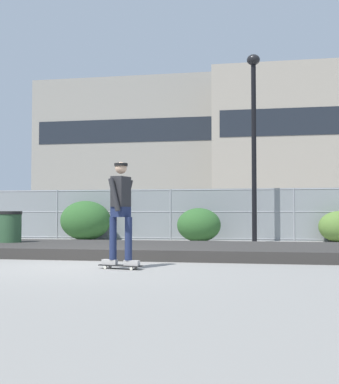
# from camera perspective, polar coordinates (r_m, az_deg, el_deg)

# --- Properties ---
(ground_plane) EXTENTS (120.00, 120.00, 0.00)m
(ground_plane) POSITION_cam_1_polar(r_m,az_deg,el_deg) (9.53, -9.51, -8.33)
(ground_plane) COLOR gray
(gravel_berm) EXTENTS (12.68, 3.54, 0.23)m
(gravel_berm) POSITION_cam_1_polar(r_m,az_deg,el_deg) (12.19, -5.04, -6.48)
(gravel_berm) COLOR #33302D
(gravel_berm) RESTS_ON ground_plane
(skateboard) EXTENTS (0.82, 0.36, 0.07)m
(skateboard) POSITION_cam_1_polar(r_m,az_deg,el_deg) (9.03, -5.57, -8.33)
(skateboard) COLOR black
(skateboard) RESTS_ON ground_plane
(skater) EXTENTS (0.72, 0.62, 1.83)m
(skater) POSITION_cam_1_polar(r_m,az_deg,el_deg) (8.98, -5.55, -1.57)
(skater) COLOR #B2ADA8
(skater) RESTS_ON skateboard
(chain_fence) EXTENTS (17.59, 0.06, 1.85)m
(chain_fence) POSITION_cam_1_polar(r_m,az_deg,el_deg) (18.31, 0.13, -2.53)
(chain_fence) COLOR gray
(chain_fence) RESTS_ON ground_plane
(street_lamp) EXTENTS (0.44, 0.44, 6.32)m
(street_lamp) POSITION_cam_1_polar(r_m,az_deg,el_deg) (17.21, 9.55, 7.65)
(street_lamp) COLOR black
(street_lamp) RESTS_ON ground_plane
(parked_car_near) EXTENTS (4.42, 1.99, 1.66)m
(parked_car_near) POSITION_cam_1_polar(r_m,az_deg,el_deg) (22.22, -7.74, -2.71)
(parked_car_near) COLOR navy
(parked_car_near) RESTS_ON ground_plane
(library_building) EXTENTS (22.04, 15.69, 15.72)m
(library_building) POSITION_cam_1_polar(r_m,az_deg,el_deg) (61.71, -2.90, 4.09)
(library_building) COLOR gray
(library_building) RESTS_ON ground_plane
(office_block) EXTENTS (18.72, 14.97, 14.78)m
(office_block) POSITION_cam_1_polar(r_m,az_deg,el_deg) (54.29, 15.46, 4.55)
(office_block) COLOR #9E9384
(office_block) RESTS_ON ground_plane
(shrub_left) EXTENTS (1.83, 1.50, 1.41)m
(shrub_left) POSITION_cam_1_polar(r_m,az_deg,el_deg) (18.28, -9.52, -3.20)
(shrub_left) COLOR #2D5B28
(shrub_left) RESTS_ON ground_plane
(shrub_center) EXTENTS (1.48, 1.21, 1.14)m
(shrub_center) POSITION_cam_1_polar(r_m,az_deg,el_deg) (16.97, 3.35, -3.76)
(shrub_center) COLOR #2D5B28
(shrub_center) RESTS_ON ground_plane
(shrub_right) EXTENTS (1.35, 1.10, 1.04)m
(shrub_right) POSITION_cam_1_polar(r_m,az_deg,el_deg) (17.74, 18.70, -3.74)
(shrub_right) COLOR #567A33
(shrub_right) RESTS_ON ground_plane
(trash_bin) EXTENTS (0.59, 0.59, 1.03)m
(trash_bin) POSITION_cam_1_polar(r_m,az_deg,el_deg) (13.53, -17.64, -4.26)
(trash_bin) COLOR #2D5133
(trash_bin) RESTS_ON ground_plane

